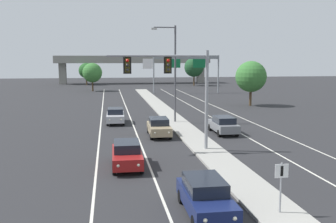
% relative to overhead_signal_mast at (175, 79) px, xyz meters
% --- Properties ---
extents(median_island, '(2.40, 110.00, 0.15)m').
position_rel_overhead_signal_mast_xyz_m(median_island, '(2.41, 2.03, -5.26)').
color(median_island, '#9E9B93').
rests_on(median_island, ground).
extents(lane_stripe_oncoming_center, '(0.14, 100.00, 0.01)m').
position_rel_overhead_signal_mast_xyz_m(lane_stripe_oncoming_center, '(-2.29, 9.03, -5.33)').
color(lane_stripe_oncoming_center, silver).
rests_on(lane_stripe_oncoming_center, ground).
extents(lane_stripe_receding_center, '(0.14, 100.00, 0.01)m').
position_rel_overhead_signal_mast_xyz_m(lane_stripe_receding_center, '(7.11, 9.03, -5.33)').
color(lane_stripe_receding_center, silver).
rests_on(lane_stripe_receding_center, ground).
extents(edge_stripe_left, '(0.14, 100.00, 0.01)m').
position_rel_overhead_signal_mast_xyz_m(edge_stripe_left, '(-5.59, 9.03, -5.33)').
color(edge_stripe_left, silver).
rests_on(edge_stripe_left, ground).
extents(edge_stripe_right, '(0.14, 100.00, 0.01)m').
position_rel_overhead_signal_mast_xyz_m(edge_stripe_right, '(10.41, 9.03, -5.33)').
color(edge_stripe_right, silver).
rests_on(edge_stripe_right, ground).
extents(overhead_signal_mast, '(7.28, 0.44, 7.20)m').
position_rel_overhead_signal_mast_xyz_m(overhead_signal_mast, '(0.00, 0.00, 0.00)').
color(overhead_signal_mast, gray).
rests_on(overhead_signal_mast, median_island).
extents(median_sign_post, '(0.60, 0.10, 2.20)m').
position_rel_overhead_signal_mast_xyz_m(median_sign_post, '(2.45, -12.06, -3.75)').
color(median_sign_post, gray).
rests_on(median_sign_post, median_island).
extents(street_lamp_median, '(2.58, 0.28, 10.00)m').
position_rel_overhead_signal_mast_xyz_m(street_lamp_median, '(1.99, 12.55, 0.46)').
color(street_lamp_median, '#4C4C51').
rests_on(street_lamp_median, median_island).
extents(car_oncoming_navy, '(1.84, 4.48, 1.58)m').
position_rel_overhead_signal_mast_xyz_m(car_oncoming_navy, '(-0.70, -11.39, -4.51)').
color(car_oncoming_navy, '#141E4C').
rests_on(car_oncoming_navy, ground).
extents(car_oncoming_red, '(1.87, 4.49, 1.58)m').
position_rel_overhead_signal_mast_xyz_m(car_oncoming_red, '(-3.69, -3.44, -4.51)').
color(car_oncoming_red, maroon).
rests_on(car_oncoming_red, ground).
extents(car_oncoming_tan, '(1.91, 4.51, 1.58)m').
position_rel_overhead_signal_mast_xyz_m(car_oncoming_tan, '(-0.41, 5.90, -4.51)').
color(car_oncoming_tan, tan).
rests_on(car_oncoming_tan, ground).
extents(car_oncoming_silver, '(1.90, 4.50, 1.58)m').
position_rel_overhead_signal_mast_xyz_m(car_oncoming_silver, '(-4.05, 13.32, -4.51)').
color(car_oncoming_silver, '#B7B7BC').
rests_on(car_oncoming_silver, ground).
extents(car_receding_grey, '(1.83, 4.47, 1.58)m').
position_rel_overhead_signal_mast_xyz_m(car_receding_grey, '(5.52, 6.09, -4.51)').
color(car_receding_grey, slate).
rests_on(car_receding_grey, ground).
extents(highway_sign_gantry, '(13.28, 0.42, 7.50)m').
position_rel_overhead_signal_mast_xyz_m(highway_sign_gantry, '(10.61, 47.11, 0.83)').
color(highway_sign_gantry, gray).
rests_on(highway_sign_gantry, ground).
extents(overpass_bridge, '(42.40, 6.40, 7.65)m').
position_rel_overhead_signal_mast_xyz_m(overpass_bridge, '(2.41, 80.08, 0.45)').
color(overpass_bridge, gray).
rests_on(overpass_bridge, ground).
extents(tree_far_right_c, '(4.95, 4.95, 7.16)m').
position_rel_overhead_signal_mast_xyz_m(tree_far_right_c, '(17.06, 68.58, -0.65)').
color(tree_far_right_c, '#4C3823').
rests_on(tree_far_right_c, ground).
extents(tree_far_left_a, '(3.98, 3.98, 5.75)m').
position_rel_overhead_signal_mast_xyz_m(tree_far_left_a, '(-10.22, 75.42, -1.58)').
color(tree_far_left_a, '#4C3823').
rests_on(tree_far_left_a, ground).
extents(tree_far_left_b, '(4.12, 4.12, 5.96)m').
position_rel_overhead_signal_mast_xyz_m(tree_far_left_b, '(-7.93, 55.25, -1.44)').
color(tree_far_left_b, '#4C3823').
rests_on(tree_far_left_b, ground).
extents(tree_far_right_b, '(4.47, 4.47, 6.47)m').
position_rel_overhead_signal_mast_xyz_m(tree_far_right_b, '(15.65, 25.68, -1.11)').
color(tree_far_right_b, '#4C3823').
rests_on(tree_far_right_b, ground).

